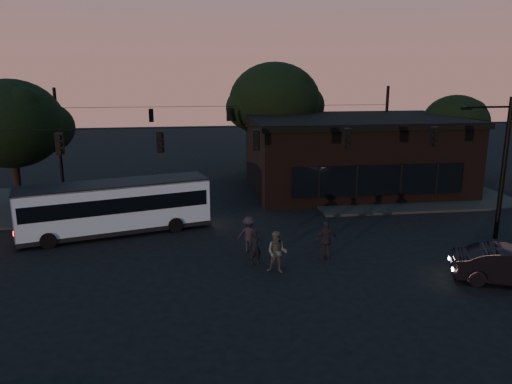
{
  "coord_description": "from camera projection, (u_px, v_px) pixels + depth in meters",
  "views": [
    {
      "loc": [
        -3.18,
        -19.46,
        8.89
      ],
      "look_at": [
        0.0,
        4.0,
        3.0
      ],
      "focal_mm": 35.0,
      "sensor_mm": 36.0,
      "label": 1
    }
  ],
  "objects": [
    {
      "name": "pedestrian_a",
      "position": [
        255.0,
        247.0,
        23.04
      ],
      "size": [
        0.64,
        0.45,
        1.68
      ],
      "primitive_type": "imported",
      "rotation": [
        0.0,
        0.0,
        0.09
      ],
      "color": "black",
      "rests_on": "ground"
    },
    {
      "name": "pedestrian_b",
      "position": [
        277.0,
        252.0,
        22.11
      ],
      "size": [
        1.14,
        1.03,
        1.91
      ],
      "primitive_type": "imported",
      "rotation": [
        0.0,
        0.0,
        -0.4
      ],
      "color": "#41413B",
      "rests_on": "ground"
    },
    {
      "name": "sidewalk_far_left",
      "position": [
        26.0,
        206.0,
        32.89
      ],
      "size": [
        14.0,
        10.0,
        0.15
      ],
      "primitive_type": "cube",
      "color": "black",
      "rests_on": "ground"
    },
    {
      "name": "sidewalk_far_right",
      "position": [
        401.0,
        193.0,
        36.28
      ],
      "size": [
        14.0,
        10.0,
        0.15
      ],
      "primitive_type": "cube",
      "color": "black",
      "rests_on": "ground"
    },
    {
      "name": "car",
      "position": [
        512.0,
        266.0,
        21.0
      ],
      "size": [
        4.98,
        3.31,
        1.55
      ],
      "primitive_type": "imported",
      "rotation": [
        0.0,
        0.0,
        1.18
      ],
      "color": "black",
      "rests_on": "ground"
    },
    {
      "name": "pedestrian_c",
      "position": [
        326.0,
        240.0,
        23.66
      ],
      "size": [
        1.14,
        0.54,
        1.9
      ],
      "primitive_type": "imported",
      "rotation": [
        0.0,
        0.0,
        3.22
      ],
      "color": "black",
      "rests_on": "ground"
    },
    {
      "name": "signal_rig_far",
      "position": [
        229.0,
        129.0,
        39.49
      ],
      "size": [
        26.24,
        0.3,
        7.5
      ],
      "color": "black",
      "rests_on": "ground"
    },
    {
      "name": "signal_rig_near",
      "position": [
        256.0,
        163.0,
        24.05
      ],
      "size": [
        26.24,
        0.3,
        7.5
      ],
      "color": "black",
      "rests_on": "ground"
    },
    {
      "name": "tree_behind",
      "position": [
        275.0,
        102.0,
        41.46
      ],
      "size": [
        7.6,
        7.6,
        9.43
      ],
      "color": "black",
      "rests_on": "ground"
    },
    {
      "name": "building",
      "position": [
        354.0,
        154.0,
        37.15
      ],
      "size": [
        15.4,
        10.41,
        5.4
      ],
      "color": "black",
      "rests_on": "ground"
    },
    {
      "name": "tree_right",
      "position": [
        456.0,
        123.0,
        39.81
      ],
      "size": [
        5.2,
        5.2,
        6.86
      ],
      "color": "black",
      "rests_on": "ground"
    },
    {
      "name": "tree_left",
      "position": [
        11.0,
        124.0,
        30.61
      ],
      "size": [
        6.4,
        6.4,
        8.3
      ],
      "color": "black",
      "rests_on": "ground"
    },
    {
      "name": "pedestrian_d",
      "position": [
        249.0,
        234.0,
        24.67
      ],
      "size": [
        1.31,
        0.98,
        1.8
      ],
      "primitive_type": "imported",
      "rotation": [
        0.0,
        0.0,
        2.84
      ],
      "color": "black",
      "rests_on": "ground"
    },
    {
      "name": "bus",
      "position": [
        115.0,
        205.0,
        27.29
      ],
      "size": [
        10.48,
        5.04,
        2.88
      ],
      "rotation": [
        0.0,
        0.0,
        0.27
      ],
      "color": "#9EB3CA",
      "rests_on": "ground"
    },
    {
      "name": "ground",
      "position": [
        269.0,
        283.0,
        21.27
      ],
      "size": [
        120.0,
        120.0,
        0.0
      ],
      "primitive_type": "plane",
      "color": "black",
      "rests_on": "ground"
    }
  ]
}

